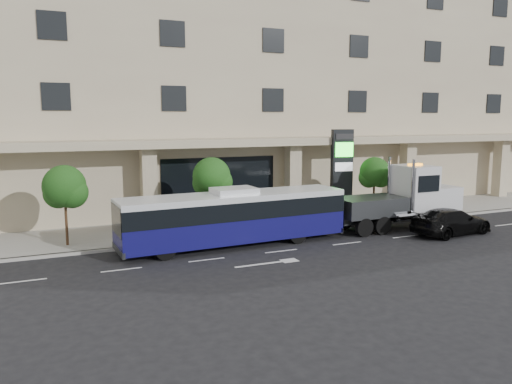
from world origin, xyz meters
TOP-DOWN VIEW (x-y plane):
  - ground at (0.00, 0.00)m, footprint 120.00×120.00m
  - sidewalk at (0.00, 5.00)m, footprint 120.00×6.00m
  - curb at (0.00, 2.00)m, footprint 120.00×0.30m
  - convention_center at (-0.00, 15.42)m, footprint 60.00×17.60m
  - tree_left at (-9.97, 3.59)m, footprint 2.27×2.20m
  - tree_mid at (-1.97, 3.59)m, footprint 2.28×2.20m
  - tree_right at (9.53, 3.59)m, footprint 2.10×2.00m
  - city_bus at (-1.78, 0.54)m, footprint 12.42×3.16m
  - tow_truck at (9.38, 0.51)m, footprint 9.55×2.49m
  - black_sedan at (10.79, -2.11)m, footprint 5.50×2.68m
  - signage_pylon at (7.94, 5.19)m, footprint 1.53×0.78m

SIDE VIEW (x-z plane):
  - ground at x=0.00m, z-range 0.00..0.00m
  - sidewalk at x=0.00m, z-range 0.00..0.15m
  - curb at x=0.00m, z-range 0.00..0.15m
  - black_sedan at x=10.79m, z-range 0.00..1.54m
  - city_bus at x=-1.78m, z-range 0.03..3.15m
  - tow_truck at x=9.38m, z-range -0.39..3.97m
  - tree_right at x=9.53m, z-range 1.01..5.06m
  - tree_left at x=-9.97m, z-range 1.00..5.22m
  - signage_pylon at x=7.94m, z-range 0.20..6.06m
  - tree_mid at x=-1.97m, z-range 1.07..5.45m
  - convention_center at x=0.00m, z-range -0.03..19.97m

